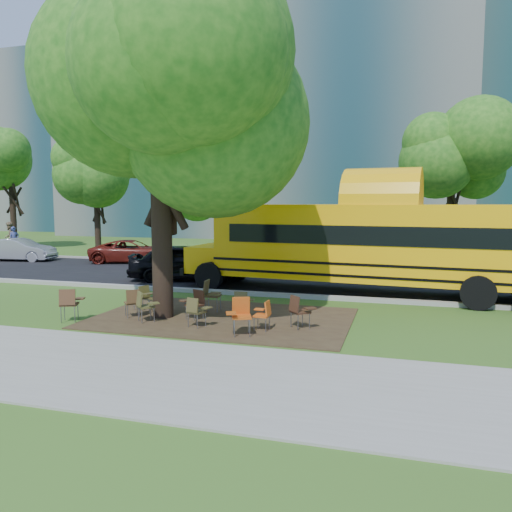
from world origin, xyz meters
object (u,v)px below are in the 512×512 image
(chair_8, at_px, (143,295))
(chair_10, at_px, (211,293))
(main_tree, at_px, (159,106))
(chair_4, at_px, (196,309))
(chair_0, at_px, (70,301))
(school_bus, at_px, (378,243))
(chair_9, at_px, (159,295))
(chair_1, at_px, (144,304))
(black_car, at_px, (185,262))
(chair_6, at_px, (264,312))
(chair_7, at_px, (299,309))
(pedestrian_b, at_px, (10,237))
(bg_car_silver, at_px, (20,250))
(pedestrian_a, at_px, (14,240))
(chair_2, at_px, (133,300))
(chair_5, at_px, (240,312))
(bg_car_red, at_px, (133,251))
(chair_11, at_px, (242,302))

(chair_8, bearing_deg, chair_10, -52.22)
(main_tree, height_order, chair_4, main_tree)
(chair_0, height_order, chair_10, chair_10)
(school_bus, relative_size, chair_9, 14.83)
(school_bus, relative_size, chair_10, 13.82)
(chair_1, height_order, black_car, black_car)
(chair_6, bearing_deg, school_bus, -21.15)
(chair_7, bearing_deg, chair_0, -124.29)
(main_tree, relative_size, pedestrian_b, 4.79)
(bg_car_silver, relative_size, pedestrian_a, 2.24)
(chair_0, xyz_separation_m, chair_2, (1.40, 0.88, -0.06))
(chair_10, bearing_deg, chair_5, 32.08)
(main_tree, xyz_separation_m, chair_6, (3.08, -0.63, -5.28))
(chair_10, bearing_deg, chair_2, -57.94)
(chair_1, height_order, chair_7, chair_7)
(chair_4, xyz_separation_m, chair_8, (-2.34, 1.47, -0.02))
(chair_7, xyz_separation_m, bg_car_silver, (-17.64, 10.27, 0.09))
(school_bus, relative_size, bg_car_red, 2.95)
(black_car, bearing_deg, chair_9, -179.52)
(black_car, bearing_deg, school_bus, -115.24)
(main_tree, distance_m, bg_car_silver, 17.78)
(main_tree, relative_size, pedestrian_a, 5.52)
(chair_8, relative_size, pedestrian_b, 0.39)
(chair_9, height_order, chair_10, chair_10)
(main_tree, height_order, school_bus, main_tree)
(main_tree, xyz_separation_m, chair_5, (2.65, -1.21, -5.18))
(chair_1, bearing_deg, chair_9, 144.70)
(black_car, bearing_deg, bg_car_silver, 55.07)
(chair_9, relative_size, pedestrian_a, 0.52)
(pedestrian_b, bearing_deg, chair_5, 29.00)
(bg_car_silver, bearing_deg, school_bus, -113.33)
(chair_5, distance_m, chair_9, 3.45)
(school_bus, relative_size, chair_6, 16.83)
(chair_8, distance_m, bg_car_red, 12.31)
(chair_6, height_order, pedestrian_a, pedestrian_a)
(chair_1, height_order, chair_9, chair_9)
(chair_0, xyz_separation_m, chair_11, (4.34, 1.59, -0.07))
(chair_4, bearing_deg, chair_11, 75.31)
(chair_10, bearing_deg, pedestrian_b, -128.67)
(pedestrian_a, bearing_deg, chair_9, -101.30)
(chair_2, relative_size, pedestrian_b, 0.42)
(school_bus, bearing_deg, chair_10, -132.39)
(chair_5, xyz_separation_m, chair_6, (0.42, 0.58, -0.10))
(chair_9, bearing_deg, chair_6, -169.19)
(main_tree, distance_m, pedestrian_a, 22.56)
(chair_7, bearing_deg, chair_1, -126.30)
(main_tree, xyz_separation_m, school_bus, (5.52, 5.14, -3.94))
(school_bus, relative_size, chair_5, 14.02)
(chair_4, bearing_deg, bg_car_red, 144.16)
(chair_1, bearing_deg, chair_0, -121.70)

